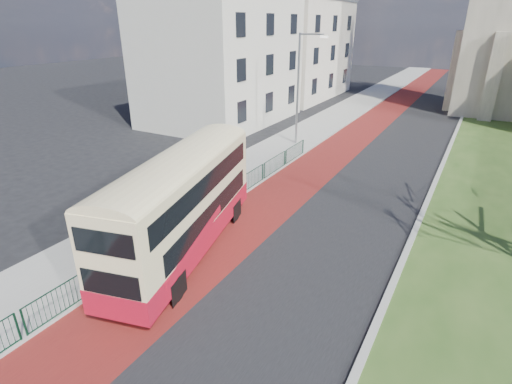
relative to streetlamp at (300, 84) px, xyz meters
The scene contains 11 objects.
ground 19.08m from the streetlamp, 76.42° to the right, with size 160.00×160.00×0.00m, color black.
road_carriageway 7.70m from the streetlamp, 18.88° to the left, with size 9.00×120.00×0.01m, color black.
bus_lane 5.91m from the streetlamp, 32.43° to the left, with size 3.40×120.00×0.01m, color #591414.
pavement_west 5.00m from the streetlamp, 108.07° to the left, with size 4.00×120.00×0.12m, color gray.
kerb_west 5.13m from the streetlamp, 56.03° to the left, with size 0.25×120.00×0.13m, color #999993.
kerb_east 12.07m from the streetlamp, 20.95° to the left, with size 0.25×80.00×0.13m, color #999993.
pedestrian_railing 14.64m from the streetlamp, 84.30° to the right, with size 0.07×24.00×1.12m.
street_block_near 10.62m from the streetlamp, 157.49° to the left, with size 10.30×14.30×13.00m.
street_block_far 22.24m from the streetlamp, 115.76° to the left, with size 10.30×16.30×11.50m.
streetlamp is the anchor object (origin of this frame).
bus 17.00m from the streetlamp, 81.75° to the right, with size 4.56×10.10×4.11m.
Camera 1 is at (7.69, -9.73, 8.88)m, focal length 28.00 mm.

